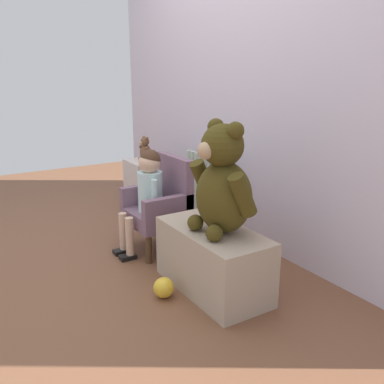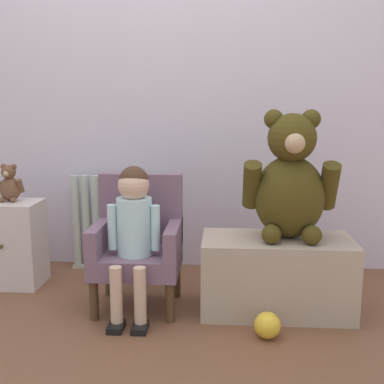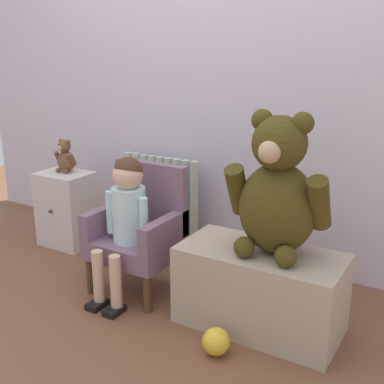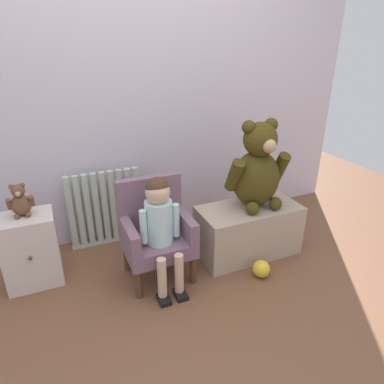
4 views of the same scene
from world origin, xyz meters
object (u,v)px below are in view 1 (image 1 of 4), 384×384
(child_figure, at_px, (147,187))
(toy_ball, at_px, (164,288))
(radiator, at_px, (205,191))
(small_teddy_bear, at_px, (145,150))
(low_bench, at_px, (213,260))
(small_dresser, at_px, (144,187))
(large_teddy_bear, at_px, (223,184))
(child_armchair, at_px, (161,204))

(child_figure, distance_m, toy_ball, 0.78)
(radiator, bearing_deg, small_teddy_bear, -152.43)
(low_bench, height_order, small_teddy_bear, small_teddy_bear)
(small_teddy_bear, bearing_deg, low_bench, -10.86)
(small_dresser, distance_m, small_teddy_bear, 0.33)
(toy_ball, bearing_deg, small_teddy_bear, 157.73)
(large_teddy_bear, bearing_deg, low_bench, -158.00)
(child_figure, bearing_deg, small_dresser, 156.36)
(child_figure, xyz_separation_m, low_bench, (0.69, 0.08, -0.29))
(small_dresser, height_order, small_teddy_bear, small_teddy_bear)
(low_bench, height_order, large_teddy_bear, large_teddy_bear)
(child_figure, distance_m, small_teddy_bear, 0.85)
(small_teddy_bear, relative_size, toy_ball, 1.78)
(radiator, distance_m, child_armchair, 0.58)
(radiator, xyz_separation_m, large_teddy_bear, (0.98, -0.53, 0.36))
(small_dresser, distance_m, large_teddy_bear, 1.58)
(child_figure, bearing_deg, radiator, 110.26)
(child_figure, distance_m, low_bench, 0.76)
(small_teddy_bear, bearing_deg, small_dresser, -90.08)
(radiator, relative_size, large_teddy_bear, 0.95)
(small_dresser, bearing_deg, low_bench, -9.99)
(child_armchair, height_order, low_bench, child_armchair)
(radiator, relative_size, child_armchair, 0.88)
(large_teddy_bear, bearing_deg, child_figure, -172.47)
(child_armchair, height_order, toy_ball, child_armchair)
(child_armchair, relative_size, child_figure, 0.91)
(radiator, distance_m, small_teddy_bear, 0.66)
(small_dresser, height_order, child_figure, child_figure)
(large_teddy_bear, height_order, toy_ball, large_teddy_bear)
(low_bench, xyz_separation_m, small_teddy_bear, (-1.46, 0.28, 0.39))
(large_teddy_bear, relative_size, toy_ball, 5.27)
(small_dresser, distance_m, toy_ball, 1.51)
(radiator, bearing_deg, child_figure, -69.74)
(large_teddy_bear, bearing_deg, child_armchair, 179.27)
(toy_ball, bearing_deg, low_bench, 77.39)
(child_armchair, xyz_separation_m, small_teddy_bear, (-0.76, 0.25, 0.24))
(low_bench, bearing_deg, child_figure, -173.64)
(small_dresser, xyz_separation_m, child_figure, (0.76, -0.33, 0.23))
(radiator, relative_size, low_bench, 0.80)
(radiator, bearing_deg, large_teddy_bear, -28.61)
(low_bench, bearing_deg, small_dresser, 170.01)
(radiator, relative_size, small_teddy_bear, 2.80)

